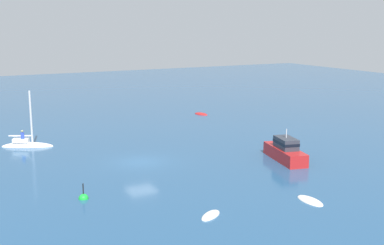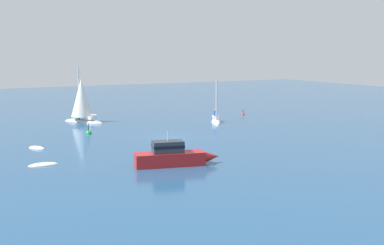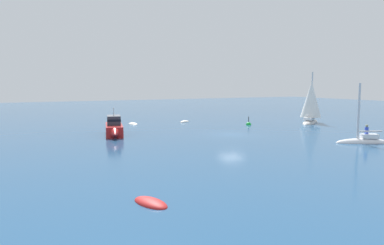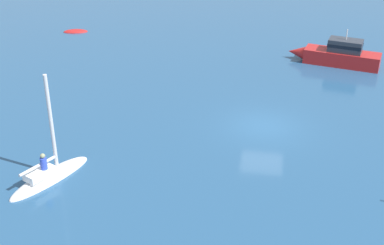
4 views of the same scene
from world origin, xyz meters
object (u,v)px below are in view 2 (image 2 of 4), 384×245
object	(u,v)px
channel_buoy	(89,133)
mooring_buoy	(243,115)
sailboat	(216,121)
sailboat_1	(82,103)
tender	(43,165)
dinghy	(37,149)
motor_cruiser	(174,156)

from	to	relation	value
channel_buoy	mooring_buoy	size ratio (longest dim) A/B	1.43
sailboat	sailboat_1	size ratio (longest dim) A/B	0.79
mooring_buoy	tender	bearing A→B (deg)	-149.69
dinghy	mooring_buoy	size ratio (longest dim) A/B	2.08
tender	mooring_buoy	distance (m)	36.46
motor_cruiser	channel_buoy	distance (m)	18.03
sailboat_1	mooring_buoy	distance (m)	22.65
sailboat	tender	bearing A→B (deg)	-34.65
motor_cruiser	sailboat	distance (m)	23.85
sailboat_1	channel_buoy	size ratio (longest dim) A/B	5.27
tender	channel_buoy	xyz separation A→B (m)	(7.45, 12.97, 0.01)
motor_cruiser	mooring_buoy	distance (m)	32.35
sailboat	dinghy	distance (m)	24.18
dinghy	tender	size ratio (longest dim) A/B	0.85
sailboat	mooring_buoy	size ratio (longest dim) A/B	5.95
motor_cruiser	tender	xyz separation A→B (m)	(-9.12, 4.96, -0.79)
motor_cruiser	dinghy	distance (m)	14.63
motor_cruiser	dinghy	xyz separation A→B (m)	(-8.30, 12.02, -0.79)
tender	channel_buoy	size ratio (longest dim) A/B	1.71
sailboat_1	tender	world-z (taller)	sailboat_1
tender	channel_buoy	distance (m)	14.96
motor_cruiser	dinghy	world-z (taller)	motor_cruiser
sailboat	tender	xyz separation A→B (m)	(-24.10, -13.59, -0.17)
sailboat	sailboat_1	bearing A→B (deg)	-92.91
sailboat_1	channel_buoy	world-z (taller)	sailboat_1
motor_cruiser	channel_buoy	bearing A→B (deg)	108.83
mooring_buoy	sailboat	bearing A→B (deg)	-146.84
sailboat	channel_buoy	size ratio (longest dim) A/B	4.16
sailboat_1	tender	distance (m)	23.79
dinghy	sailboat_1	bearing A→B (deg)	-62.71
motor_cruiser	tender	bearing A→B (deg)	164.99
tender	channel_buoy	world-z (taller)	channel_buoy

